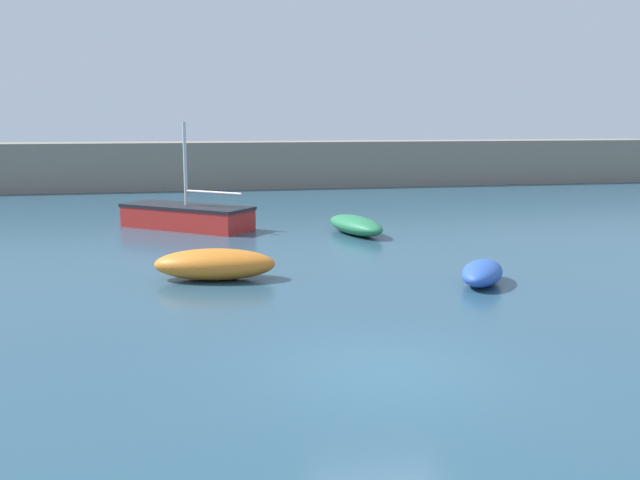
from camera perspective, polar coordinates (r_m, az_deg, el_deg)
The scene contains 6 objects.
ground_plane at distance 12.58m, azimuth 5.20°, elevation -10.72°, with size 120.00×120.00×0.20m, color #284C60.
harbor_breakwater at distance 45.17m, azimuth -7.04°, elevation 5.99°, with size 57.42×3.18×2.86m, color gray.
rowboat_blue_near at distance 26.73m, azimuth 2.86°, elevation 1.20°, with size 2.02×3.77×0.68m.
dinghy_near_pier at distance 19.07m, azimuth 12.85°, elevation -2.57°, with size 2.04×2.44×0.62m.
rowboat_white_midwater at distance 19.35m, azimuth -8.41°, elevation -1.93°, with size 3.44×1.95×0.83m.
sailboat_short_mast at distance 28.52m, azimuth -10.60°, elevation 1.87°, with size 5.32×4.87×4.17m.
Camera 1 is at (-3.41, -11.29, 4.27)m, focal length 40.00 mm.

